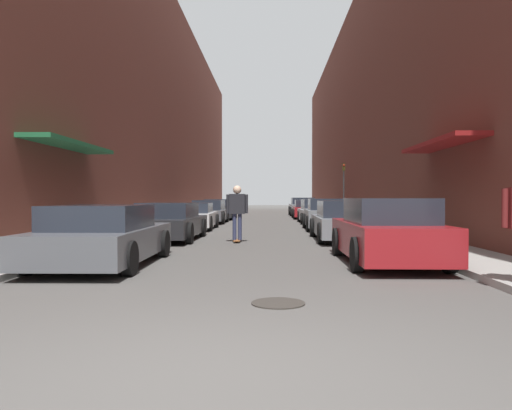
{
  "coord_description": "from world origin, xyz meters",
  "views": [
    {
      "loc": [
        0.48,
        -3.84,
        1.38
      ],
      "look_at": [
        0.07,
        10.15,
        1.17
      ],
      "focal_mm": 35.0,
      "sensor_mm": 36.0,
      "label": 1
    }
  ],
  "objects": [
    {
      "name": "ground",
      "position": [
        0.0,
        23.76,
        0.0
      ],
      "size": [
        130.7,
        130.7,
        0.0
      ],
      "primitive_type": "plane",
      "color": "#4C4947"
    },
    {
      "name": "curb_strip_left",
      "position": [
        -4.81,
        29.71,
        0.06
      ],
      "size": [
        1.8,
        59.41,
        0.12
      ],
      "color": "gray",
      "rests_on": "ground"
    },
    {
      "name": "curb_strip_right",
      "position": [
        4.81,
        29.71,
        0.06
      ],
      "size": [
        1.8,
        59.41,
        0.12
      ],
      "color": "gray",
      "rests_on": "ground"
    },
    {
      "name": "building_row_left",
      "position": [
        -7.71,
        29.7,
        7.24
      ],
      "size": [
        4.9,
        59.41,
        14.47
      ],
      "color": "brown",
      "rests_on": "ground"
    },
    {
      "name": "building_row_right",
      "position": [
        7.71,
        29.7,
        6.99
      ],
      "size": [
        4.9,
        59.41,
        13.98
      ],
      "color": "brown",
      "rests_on": "ground"
    },
    {
      "name": "parked_car_left_0",
      "position": [
        -2.93,
        6.19,
        0.6
      ],
      "size": [
        2.03,
        4.58,
        1.23
      ],
      "color": "#515459",
      "rests_on": "ground"
    },
    {
      "name": "parked_car_left_1",
      "position": [
        -2.81,
        12.26,
        0.59
      ],
      "size": [
        1.92,
        4.64,
        1.22
      ],
      "color": "#232326",
      "rests_on": "ground"
    },
    {
      "name": "parked_car_left_2",
      "position": [
        -2.96,
        17.72,
        0.57
      ],
      "size": [
        2.04,
        4.02,
        1.15
      ],
      "color": "silver",
      "rests_on": "ground"
    },
    {
      "name": "parked_car_left_3",
      "position": [
        -2.84,
        22.98,
        0.61
      ],
      "size": [
        1.86,
        4.0,
        1.25
      ],
      "color": "#515459",
      "rests_on": "ground"
    },
    {
      "name": "parked_car_left_4",
      "position": [
        -2.8,
        27.99,
        0.62
      ],
      "size": [
        1.99,
        4.63,
        1.28
      ],
      "color": "#232326",
      "rests_on": "ground"
    },
    {
      "name": "parked_car_right_0",
      "position": [
        2.91,
        6.67,
        0.66
      ],
      "size": [
        1.87,
        4.38,
        1.37
      ],
      "color": "maroon",
      "rests_on": "ground"
    },
    {
      "name": "parked_car_right_1",
      "position": [
        2.83,
        12.35,
        0.62
      ],
      "size": [
        1.9,
        4.68,
        1.28
      ],
      "color": "gray",
      "rests_on": "ground"
    },
    {
      "name": "parked_car_right_2",
      "position": [
        2.89,
        17.53,
        0.65
      ],
      "size": [
        1.92,
        3.96,
        1.34
      ],
      "color": "gray",
      "rests_on": "ground"
    },
    {
      "name": "parked_car_right_3",
      "position": [
        2.95,
        23.22,
        0.62
      ],
      "size": [
        1.85,
        4.74,
        1.3
      ],
      "color": "#B7B7BC",
      "rests_on": "ground"
    },
    {
      "name": "parked_car_right_4",
      "position": [
        2.89,
        29.07,
        0.6
      ],
      "size": [
        1.95,
        4.13,
        1.23
      ],
      "color": "maroon",
      "rests_on": "ground"
    },
    {
      "name": "parked_car_right_5",
      "position": [
        2.94,
        34.8,
        0.68
      ],
      "size": [
        2.05,
        4.6,
        1.39
      ],
      "color": "gray",
      "rests_on": "ground"
    },
    {
      "name": "skateboarder",
      "position": [
        -0.56,
        11.52,
        1.08
      ],
      "size": [
        0.67,
        0.78,
        1.76
      ],
      "color": "brown",
      "rests_on": "ground"
    },
    {
      "name": "manhole_cover",
      "position": [
        0.58,
        2.62,
        0.01
      ],
      "size": [
        0.7,
        0.7,
        0.02
      ],
      "color": "#332D28",
      "rests_on": "ground"
    },
    {
      "name": "traffic_light",
      "position": [
        5.07,
        27.63,
        2.23
      ],
      "size": [
        0.16,
        0.22,
        3.41
      ],
      "color": "#2D2D2D",
      "rests_on": "curb_strip_right"
    }
  ]
}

